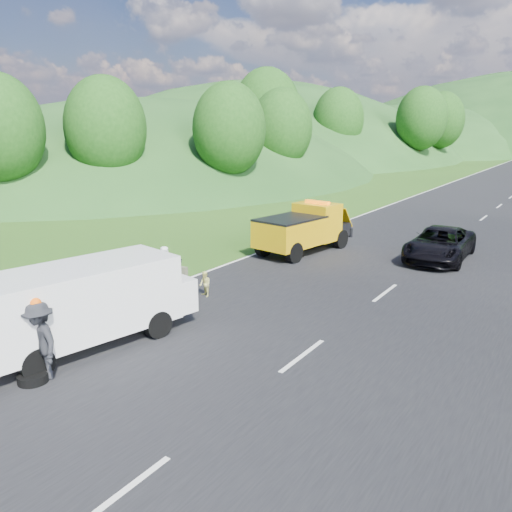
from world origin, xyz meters
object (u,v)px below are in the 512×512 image
Objects in this scene: suitcase at (183,274)px; passing_suv at (438,260)px; woman at (167,289)px; tow_truck at (304,228)px; white_van at (86,301)px; worker at (45,380)px; child at (205,297)px; spare_tire at (34,382)px.

passing_suv is at bearing 49.71° from suitcase.
passing_suv is at bearing -63.29° from woman.
woman is (-1.39, -7.66, -1.12)m from tow_truck.
white_van reaches higher than worker.
worker is (2.33, -6.47, 0.00)m from woman.
child is (1.68, 0.12, 0.00)m from woman.
tow_truck is 8.03× the size of spare_tire.
worker is (0.71, -1.82, -1.26)m from white_van.
suitcase is 8.19m from spare_tire.
suitcase is (-1.64, -6.54, -0.86)m from tow_truck.
worker is 0.24m from spare_tire.
tow_truck is 14.20m from worker.
suitcase is (-1.92, 1.00, 0.27)m from child.
white_van is at bearing -81.00° from tow_truck.
spare_tire is at bearing -78.73° from tow_truck.
woman is at bearing -152.93° from child.
spare_tire is (-0.11, -0.21, 0.00)m from worker.
suitcase reaches higher than spare_tire.
tow_truck reaches higher than worker.
passing_suv is (4.70, 16.17, 0.00)m from worker.
tow_truck reaches higher than white_van.
worker reaches higher than spare_tire.
woman is at bearing 121.60° from worker.
passing_suv is (5.41, 14.35, -1.26)m from white_van.
passing_suv is (5.63, 2.04, -1.12)m from tow_truck.
spare_tire is 0.14× the size of passing_suv.
spare_tire is (0.60, -2.03, -1.26)m from white_van.
woman is 7.04m from spare_tire.
child is 0.18× the size of passing_suv.
worker is at bearing -61.22° from child.
child is (0.28, -7.54, -1.12)m from tow_truck.
child is at bearing 107.47° from worker.
white_van reaches higher than child.
white_van reaches higher than woman.
white_van is 12.35× the size of suitcase.
child is 1.28× the size of spare_tire.
worker is 2.73× the size of spare_tire.
suitcase is 0.77× the size of spare_tire.
suitcase is 11.25m from passing_suv.
woman is 11.97m from passing_suv.
woman is at bearing -77.65° from suitcase.
white_van is (0.22, -12.31, 0.13)m from tow_truck.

